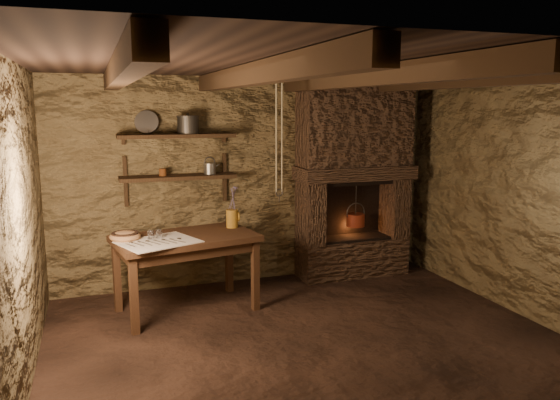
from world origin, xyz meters
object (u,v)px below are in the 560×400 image
object	(u,v)px
wooden_bowl	(125,237)
stoneware_jug	(232,210)
work_table	(186,270)
iron_stockpot	(188,126)
red_pot	(356,219)

from	to	relation	value
wooden_bowl	stoneware_jug	bearing A→B (deg)	10.50
work_table	stoneware_jug	world-z (taller)	stoneware_jug
wooden_bowl	iron_stockpot	world-z (taller)	iron_stockpot
wooden_bowl	iron_stockpot	distance (m)	1.42
work_table	wooden_bowl	distance (m)	0.70
stoneware_jug	iron_stockpot	size ratio (longest dim) A/B	1.89
iron_stockpot	red_pot	world-z (taller)	iron_stockpot
stoneware_jug	iron_stockpot	world-z (taller)	iron_stockpot
work_table	stoneware_jug	xyz separation A→B (m)	(0.54, 0.21, 0.55)
stoneware_jug	iron_stockpot	distance (m)	1.04
stoneware_jug	wooden_bowl	size ratio (longest dim) A/B	1.49
work_table	stoneware_jug	bearing A→B (deg)	11.15
work_table	stoneware_jug	size ratio (longest dim) A/B	3.37
work_table	iron_stockpot	bearing A→B (deg)	64.59
work_table	iron_stockpot	world-z (taller)	iron_stockpot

